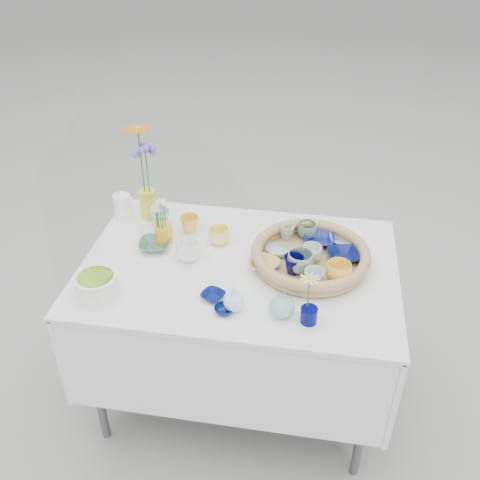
% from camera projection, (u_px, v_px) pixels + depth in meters
% --- Properties ---
extents(ground, '(80.00, 80.00, 0.00)m').
position_uv_depth(ground, '(239.00, 391.00, 2.58)').
color(ground, gray).
extents(display_table, '(1.26, 0.86, 0.77)m').
position_uv_depth(display_table, '(239.00, 391.00, 2.58)').
color(display_table, white).
rests_on(display_table, ground).
extents(wicker_tray, '(0.47, 0.47, 0.08)m').
position_uv_depth(wicker_tray, '(310.00, 256.00, 2.13)').
color(wicker_tray, '#9E764C').
rests_on(wicker_tray, display_table).
extents(tray_ceramic_0, '(0.13, 0.13, 0.03)m').
position_uv_depth(tray_ceramic_0, '(319.00, 239.00, 2.24)').
color(tray_ceramic_0, navy).
rests_on(tray_ceramic_0, wicker_tray).
extents(tray_ceramic_1, '(0.16, 0.16, 0.03)m').
position_uv_depth(tray_ceramic_1, '(343.00, 256.00, 2.14)').
color(tray_ceramic_1, '#050E49').
rests_on(tray_ceramic_1, wicker_tray).
extents(tray_ceramic_2, '(0.13, 0.13, 0.08)m').
position_uv_depth(tray_ceramic_2, '(338.00, 272.00, 2.01)').
color(tray_ceramic_2, yellow).
rests_on(tray_ceramic_2, wicker_tray).
extents(tray_ceramic_3, '(0.13, 0.13, 0.03)m').
position_uv_depth(tray_ceramic_3, '(307.00, 256.00, 2.14)').
color(tray_ceramic_3, '#59A17B').
rests_on(tray_ceramic_3, wicker_tray).
extents(tray_ceramic_4, '(0.12, 0.12, 0.08)m').
position_uv_depth(tray_ceramic_4, '(300.00, 262.00, 2.06)').
color(tray_ceramic_4, '#7DA48D').
rests_on(tray_ceramic_4, wicker_tray).
extents(tray_ceramic_5, '(0.11, 0.11, 0.03)m').
position_uv_depth(tray_ceramic_5, '(277.00, 251.00, 2.17)').
color(tray_ceramic_5, '#96B6AE').
rests_on(tray_ceramic_5, wicker_tray).
extents(tray_ceramic_6, '(0.09, 0.09, 0.07)m').
position_uv_depth(tray_ceramic_6, '(287.00, 231.00, 2.26)').
color(tray_ceramic_6, '#A1C5B4').
rests_on(tray_ceramic_6, wicker_tray).
extents(tray_ceramic_7, '(0.10, 0.10, 0.07)m').
position_uv_depth(tray_ceramic_7, '(312.00, 253.00, 2.13)').
color(tray_ceramic_7, silver).
rests_on(tray_ceramic_7, wicker_tray).
extents(tray_ceramic_8, '(0.12, 0.12, 0.03)m').
position_uv_depth(tray_ceramic_8, '(343.00, 239.00, 2.24)').
color(tray_ceramic_8, '#88C1E9').
rests_on(tray_ceramic_8, wicker_tray).
extents(tray_ceramic_9, '(0.10, 0.10, 0.07)m').
position_uv_depth(tray_ceramic_9, '(294.00, 265.00, 2.06)').
color(tray_ceramic_9, '#050145').
rests_on(tray_ceramic_9, wicker_tray).
extents(tray_ceramic_10, '(0.15, 0.15, 0.03)m').
position_uv_depth(tray_ceramic_10, '(264.00, 264.00, 2.09)').
color(tray_ceramic_10, '#E9B857').
rests_on(tray_ceramic_10, wicker_tray).
extents(tray_ceramic_11, '(0.10, 0.10, 0.07)m').
position_uv_depth(tray_ceramic_11, '(314.00, 278.00, 1.99)').
color(tray_ceramic_11, '#AECECA').
rests_on(tray_ceramic_11, wicker_tray).
extents(tray_ceramic_12, '(0.09, 0.09, 0.07)m').
position_uv_depth(tray_ceramic_12, '(307.00, 230.00, 2.26)').
color(tray_ceramic_12, '#4D846E').
rests_on(tray_ceramic_12, wicker_tray).
extents(loose_ceramic_0, '(0.10, 0.10, 0.08)m').
position_uv_depth(loose_ceramic_0, '(190.00, 224.00, 2.33)').
color(loose_ceramic_0, yellow).
rests_on(loose_ceramic_0, display_table).
extents(loose_ceramic_1, '(0.09, 0.09, 0.07)m').
position_uv_depth(loose_ceramic_1, '(219.00, 236.00, 2.25)').
color(loose_ceramic_1, '#FFEE65').
rests_on(loose_ceramic_1, display_table).
extents(loose_ceramic_2, '(0.15, 0.15, 0.03)m').
position_uv_depth(loose_ceramic_2, '(155.00, 245.00, 2.24)').
color(loose_ceramic_2, '#3D6E54').
rests_on(loose_ceramic_2, display_table).
extents(loose_ceramic_3, '(0.11, 0.11, 0.08)m').
position_uv_depth(loose_ceramic_3, '(189.00, 251.00, 2.16)').
color(loose_ceramic_3, white).
rests_on(loose_ceramic_3, display_table).
extents(loose_ceramic_4, '(0.11, 0.11, 0.02)m').
position_uv_depth(loose_ceramic_4, '(213.00, 295.00, 1.97)').
color(loose_ceramic_4, '#071158').
rests_on(loose_ceramic_4, display_table).
extents(loose_ceramic_5, '(0.11, 0.11, 0.08)m').
position_uv_depth(loose_ceramic_5, '(161.00, 219.00, 2.36)').
color(loose_ceramic_5, '#8AD8D5').
rests_on(loose_ceramic_5, display_table).
extents(loose_ceramic_6, '(0.09, 0.09, 0.02)m').
position_uv_depth(loose_ceramic_6, '(224.00, 310.00, 1.91)').
color(loose_ceramic_6, '#051652').
rests_on(loose_ceramic_6, display_table).
extents(fluted_bowl, '(0.19, 0.19, 0.08)m').
position_uv_depth(fluted_bowl, '(97.00, 285.00, 1.97)').
color(fluted_bowl, white).
rests_on(fluted_bowl, display_table).
extents(bud_vase_paleblue, '(0.10, 0.10, 0.11)m').
position_uv_depth(bud_vase_paleblue, '(234.00, 297.00, 1.89)').
color(bud_vase_paleblue, '#CAEBFF').
rests_on(bud_vase_paleblue, display_table).
extents(bud_vase_seafoam, '(0.10, 0.10, 0.10)m').
position_uv_depth(bud_vase_seafoam, '(282.00, 304.00, 1.88)').
color(bud_vase_seafoam, '#7FC0BE').
rests_on(bud_vase_seafoam, display_table).
extents(bud_vase_cobalt, '(0.07, 0.07, 0.06)m').
position_uv_depth(bud_vase_cobalt, '(309.00, 315.00, 1.86)').
color(bud_vase_cobalt, '#00044C').
rests_on(bud_vase_cobalt, display_table).
extents(single_daisy, '(0.09, 0.09, 0.14)m').
position_uv_depth(single_daisy, '(309.00, 293.00, 1.82)').
color(single_daisy, silver).
rests_on(single_daisy, bud_vase_cobalt).
extents(tall_vase_yellow, '(0.09, 0.09, 0.14)m').
position_uv_depth(tall_vase_yellow, '(148.00, 204.00, 2.41)').
color(tall_vase_yellow, yellow).
rests_on(tall_vase_yellow, display_table).
extents(gerbera, '(0.13, 0.13, 0.31)m').
position_uv_depth(gerbera, '(141.00, 161.00, 2.28)').
color(gerbera, orange).
rests_on(gerbera, tall_vase_yellow).
extents(hydrangea, '(0.09, 0.09, 0.27)m').
position_uv_depth(hydrangea, '(147.00, 172.00, 2.31)').
color(hydrangea, '#735DC8').
rests_on(hydrangea, tall_vase_yellow).
extents(white_pitcher, '(0.13, 0.12, 0.11)m').
position_uv_depth(white_pitcher, '(122.00, 206.00, 2.43)').
color(white_pitcher, white).
rests_on(white_pitcher, display_table).
extents(daisy_cup, '(0.10, 0.10, 0.08)m').
position_uv_depth(daisy_cup, '(164.00, 234.00, 2.26)').
color(daisy_cup, '#F7A728').
rests_on(daisy_cup, display_table).
extents(daisy_posy, '(0.08, 0.08, 0.14)m').
position_uv_depth(daisy_posy, '(160.00, 213.00, 2.19)').
color(daisy_posy, white).
rests_on(daisy_posy, daisy_cup).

